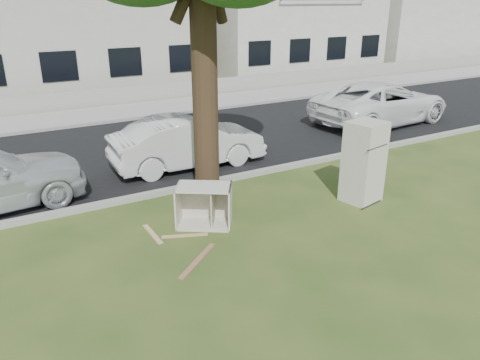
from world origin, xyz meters
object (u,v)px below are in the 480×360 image
car_right (381,103)px  fridge (364,162)px  cabinet (204,205)px  car_center (188,142)px

car_right → fridge: bearing=127.1°
fridge → cabinet: size_ratio=1.69×
fridge → car_right: 7.21m
fridge → car_right: (5.40, 4.78, -0.16)m
fridge → car_center: (-2.41, 3.98, -0.23)m
car_center → fridge: bearing=-147.2°
fridge → cabinet: fridge is taller
car_right → cabinet: bearing=110.5°
cabinet → car_center: (1.13, 3.34, 0.25)m
fridge → car_center: bearing=109.3°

